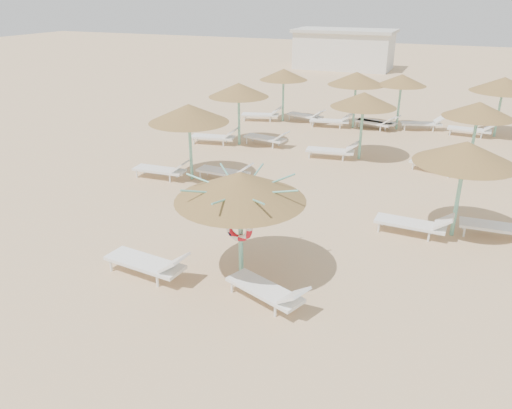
% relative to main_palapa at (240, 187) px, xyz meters
% --- Properties ---
extents(ground, '(120.00, 120.00, 0.00)m').
position_rel_main_palapa_xyz_m(ground, '(0.02, -0.31, -2.29)').
color(ground, tan).
rests_on(ground, ground).
extents(main_palapa, '(2.94, 2.94, 2.64)m').
position_rel_main_palapa_xyz_m(main_palapa, '(0.00, 0.00, 0.00)').
color(main_palapa, '#70C3AA').
rests_on(main_palapa, ground).
extents(lounger_main_a, '(2.21, 0.88, 0.78)m').
position_rel_main_palapa_xyz_m(lounger_main_a, '(-1.99, -0.83, -1.91)').
color(lounger_main_a, white).
rests_on(lounger_main_a, ground).
extents(lounger_main_b, '(2.05, 1.26, 0.72)m').
position_rel_main_palapa_xyz_m(lounger_main_b, '(1.02, -0.80, -1.95)').
color(lounger_main_b, white).
rests_on(lounger_main_b, ground).
extents(palapa_field, '(19.36, 14.29, 2.72)m').
position_rel_main_palapa_xyz_m(palapa_field, '(2.24, 10.21, 0.00)').
color(palapa_field, '#70C3AA').
rests_on(palapa_field, ground).
extents(service_hut, '(8.40, 4.40, 3.25)m').
position_rel_main_palapa_xyz_m(service_hut, '(-5.98, 34.69, -0.64)').
color(service_hut, silver).
rests_on(service_hut, ground).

